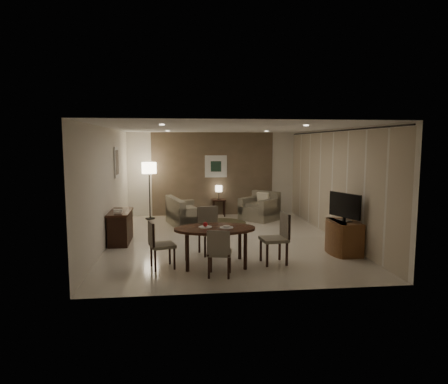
{
  "coord_description": "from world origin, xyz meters",
  "views": [
    {
      "loc": [
        -1.09,
        -9.49,
        2.33
      ],
      "look_at": [
        0.0,
        0.2,
        1.15
      ],
      "focal_mm": 32.0,
      "sensor_mm": 36.0,
      "label": 1
    }
  ],
  "objects": [
    {
      "name": "downlight_nl",
      "position": [
        -1.4,
        -1.8,
        2.69
      ],
      "size": [
        0.1,
        0.1,
        0.01
      ],
      "primitive_type": "cylinder",
      "color": "white",
      "rests_on": "ceiling"
    },
    {
      "name": "napkin",
      "position": [
        -0.21,
        -2.07,
        0.76
      ],
      "size": [
        0.12,
        0.08,
        0.03
      ],
      "primitive_type": "cube",
      "color": "white",
      "rests_on": "plate_b"
    },
    {
      "name": "downlight_nr",
      "position": [
        1.4,
        -1.8,
        2.69
      ],
      "size": [
        0.1,
        0.1,
        0.01
      ],
      "primitive_type": "cylinder",
      "color": "white",
      "rests_on": "ceiling"
    },
    {
      "name": "art_left_canvas",
      "position": [
        -2.71,
        1.2,
        1.85
      ],
      "size": [
        0.01,
        0.46,
        0.64
      ],
      "primitive_type": "cube",
      "color": "gray",
      "rests_on": "wall_left"
    },
    {
      "name": "floor_lamp",
      "position": [
        -2.01,
        2.96,
        0.88
      ],
      "size": [
        0.45,
        0.45,
        1.76
      ],
      "primitive_type": null,
      "color": "#FFE5B7",
      "rests_on": "floor"
    },
    {
      "name": "round_rug",
      "position": [
        0.17,
        2.08,
        0.01
      ],
      "size": [
        1.39,
        1.39,
        0.01
      ],
      "primitive_type": "cylinder",
      "color": "#464227",
      "rests_on": "floor"
    },
    {
      "name": "sofa",
      "position": [
        -0.89,
        1.8,
        0.4
      ],
      "size": [
        1.87,
        1.25,
        0.8
      ],
      "primitive_type": null,
      "rotation": [
        0.0,
        0.0,
        1.82
      ],
      "color": "#756C5A",
      "rests_on": "floor"
    },
    {
      "name": "chair_near",
      "position": [
        -0.4,
        -2.66,
        0.43
      ],
      "size": [
        0.49,
        0.49,
        0.86
      ],
      "primitive_type": null,
      "rotation": [
        0.0,
        0.0,
        2.95
      ],
      "color": "#756C5A",
      "rests_on": "floor"
    },
    {
      "name": "flat_tv",
      "position": [
        2.38,
        -1.5,
        1.02
      ],
      "size": [
        0.36,
        0.85,
        0.6
      ],
      "primitive_type": null,
      "rotation": [
        0.0,
        0.0,
        0.35
      ],
      "color": "black",
      "rests_on": "tv_cabinet"
    },
    {
      "name": "art_left_frame",
      "position": [
        -2.72,
        1.2,
        1.85
      ],
      "size": [
        0.03,
        0.6,
        0.8
      ],
      "primitive_type": "cube",
      "color": "silver",
      "rests_on": "wall_left"
    },
    {
      "name": "table_lamp",
      "position": [
        0.17,
        3.25,
        0.79
      ],
      "size": [
        0.22,
        0.22,
        0.5
      ],
      "primitive_type": null,
      "color": "#FFEAC1",
      "rests_on": "side_table"
    },
    {
      "name": "telephone",
      "position": [
        -2.49,
        -0.3,
        0.8
      ],
      "size": [
        0.2,
        0.14,
        0.09
      ],
      "primitive_type": null,
      "color": "white",
      "rests_on": "console_desk"
    },
    {
      "name": "art_back_frame",
      "position": [
        0.1,
        3.46,
        1.6
      ],
      "size": [
        0.72,
        0.03,
        0.72
      ],
      "primitive_type": "cube",
      "color": "silver",
      "rests_on": "wall_back"
    },
    {
      "name": "side_table",
      "position": [
        0.17,
        3.24,
        0.27
      ],
      "size": [
        0.43,
        0.43,
        0.54
      ],
      "primitive_type": null,
      "color": "black",
      "rests_on": "floor"
    },
    {
      "name": "armchair",
      "position": [
        1.34,
        2.41,
        0.43
      ],
      "size": [
        1.33,
        1.33,
        0.86
      ],
      "primitive_type": null,
      "rotation": [
        0.0,
        0.0,
        -0.82
      ],
      "color": "#756C5A",
      "rests_on": "floor"
    },
    {
      "name": "chair_far",
      "position": [
        -0.44,
        -1.24,
        0.5
      ],
      "size": [
        0.58,
        0.58,
        0.99
      ],
      "primitive_type": null,
      "rotation": [
        0.0,
        0.0,
        0.25
      ],
      "color": "#756C5A",
      "rests_on": "floor"
    },
    {
      "name": "curtain_rod",
      "position": [
        2.68,
        0.0,
        2.64
      ],
      "size": [
        0.03,
        6.8,
        0.03
      ],
      "primitive_type": "cylinder",
      "rotation": [
        1.57,
        0.0,
        0.0
      ],
      "color": "black",
      "rests_on": "wall_right"
    },
    {
      "name": "tv_cabinet",
      "position": [
        2.4,
        -1.5,
        0.35
      ],
      "size": [
        0.48,
        0.9,
        0.7
      ],
      "primitive_type": null,
      "color": "brown",
      "rests_on": "floor"
    },
    {
      "name": "chair_left",
      "position": [
        -1.42,
        -2.1,
        0.45
      ],
      "size": [
        0.53,
        0.53,
        0.9
      ],
      "primitive_type": null,
      "rotation": [
        0.0,
        0.0,
        1.84
      ],
      "color": "#756C5A",
      "rests_on": "floor"
    },
    {
      "name": "plate_b",
      "position": [
        -0.21,
        -2.07,
        0.74
      ],
      "size": [
        0.26,
        0.26,
        0.02
      ],
      "primitive_type": "cylinder",
      "color": "white",
      "rests_on": "dining_table"
    },
    {
      "name": "dining_table",
      "position": [
        -0.43,
        -2.02,
        0.37
      ],
      "size": [
        1.56,
        0.98,
        0.73
      ],
      "primitive_type": null,
      "color": "#401F14",
      "rests_on": "floor"
    },
    {
      "name": "fruit_apple",
      "position": [
        -0.61,
        -1.97,
        0.79
      ],
      "size": [
        0.09,
        0.09,
        0.09
      ],
      "primitive_type": "sphere",
      "color": "#A51217",
      "rests_on": "plate_a"
    },
    {
      "name": "art_back_canvas",
      "position": [
        0.1,
        3.44,
        1.6
      ],
      "size": [
        0.34,
        0.01,
        0.34
      ],
      "primitive_type": "cube",
      "color": "#1B3124",
      "rests_on": "wall_back"
    },
    {
      "name": "chair_right",
      "position": [
        0.72,
        -2.04,
        0.49
      ],
      "size": [
        0.52,
        0.52,
        0.99
      ],
      "primitive_type": null,
      "rotation": [
        0.0,
        0.0,
        -1.47
      ],
      "color": "#756C5A",
      "rests_on": "floor"
    },
    {
      "name": "taupe_accent",
      "position": [
        0.0,
        3.48,
        1.35
      ],
      "size": [
        3.96,
        0.03,
        2.7
      ],
      "primitive_type": "cube",
      "color": "brown",
      "rests_on": "wall_back"
    },
    {
      "name": "console_desk",
      "position": [
        -2.49,
        0.0,
        0.38
      ],
      "size": [
        0.48,
        1.2,
        0.75
      ],
      "primitive_type": null,
      "color": "#401F14",
      "rests_on": "floor"
    },
    {
      "name": "curtain_wall",
      "position": [
        2.68,
        0.0,
        1.32
      ],
      "size": [
        0.08,
        6.7,
        2.58
      ],
      "primitive_type": null,
      "color": "beige",
      "rests_on": "wall_right"
    },
    {
      "name": "plate_a",
      "position": [
        -0.61,
        -1.97,
        0.74
      ],
      "size": [
        0.26,
        0.26,
        0.02
      ],
      "primitive_type": "cylinder",
      "color": "white",
      "rests_on": "dining_table"
    },
    {
      "name": "downlight_fr",
      "position": [
        1.4,
        1.8,
        2.69
      ],
      "size": [
        0.1,
        0.1,
        0.01
      ],
      "primitive_type": "cylinder",
      "color": "white",
      "rests_on": "ceiling"
    },
    {
      "name": "downlight_fl",
      "position": [
        -1.4,
        1.8,
        2.69
      ],
      "size": [
        0.1,
        0.1,
        0.01
      ],
      "primitive_type": "cylinder",
      "color": "white",
      "rests_on": "ceiling"
    },
    {
      "name": "room_shell",
      "position": [
        0.0,
        0.4,
        1.35
      ],
      "size": [
        5.5,
        7.0,
        2.7
      ],
      "color": "beige",
      "rests_on": "ground"
    }
  ]
}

